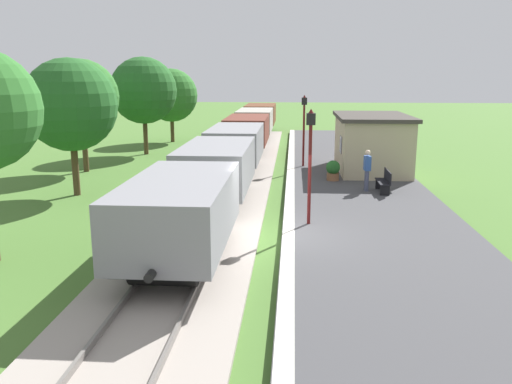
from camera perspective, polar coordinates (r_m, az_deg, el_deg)
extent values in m
plane|color=#47702D|center=(16.08, 2.13, -5.32)|extent=(160.00, 160.00, 0.00)
cube|color=#424244|center=(16.26, 13.52, -5.01)|extent=(6.00, 60.00, 0.25)
cube|color=silver|center=(16.00, 3.58, -4.48)|extent=(0.36, 60.00, 0.01)
cube|color=#9E9389|center=(16.32, -6.35, -4.90)|extent=(3.80, 60.00, 0.12)
cube|color=slate|center=(16.16, -3.84, -4.54)|extent=(0.07, 60.00, 0.14)
cube|color=slate|center=(16.42, -8.84, -4.39)|extent=(0.07, 60.00, 0.14)
cube|color=gray|center=(13.61, -8.34, -1.89)|extent=(2.50, 5.60, 1.60)
cube|color=black|center=(13.78, -8.25, -4.51)|extent=(2.10, 5.15, 0.50)
cylinder|color=black|center=(15.53, -6.83, -3.44)|extent=(1.56, 0.84, 0.84)
cylinder|color=black|center=(12.22, -10.00, -8.11)|extent=(1.56, 0.84, 0.84)
cylinder|color=black|center=(16.57, -6.10, -1.49)|extent=(0.20, 0.30, 0.20)
cylinder|color=black|center=(11.08, -11.51, -9.00)|extent=(0.20, 0.30, 0.20)
cube|color=gray|center=(19.96, -4.32, 2.89)|extent=(2.50, 5.60, 1.60)
cube|color=black|center=(20.08, -4.28, 1.07)|extent=(2.10, 5.15, 0.50)
cylinder|color=black|center=(21.87, -3.60, 1.38)|extent=(1.56, 0.84, 0.84)
cylinder|color=black|center=(18.40, -5.08, -0.83)|extent=(1.56, 0.84, 0.84)
cylinder|color=black|center=(22.95, -3.22, 2.56)|extent=(0.20, 0.30, 0.20)
cylinder|color=black|center=(17.24, -5.70, -0.92)|extent=(0.20, 0.30, 0.20)
cube|color=gray|center=(26.43, -2.24, 5.35)|extent=(2.50, 5.60, 1.60)
cube|color=black|center=(26.52, -2.22, 3.96)|extent=(2.10, 5.15, 0.50)
cylinder|color=black|center=(28.32, -1.82, 4.01)|extent=(1.56, 0.84, 0.84)
cylinder|color=black|center=(24.81, -2.67, 2.75)|extent=(1.56, 0.84, 0.84)
cylinder|color=black|center=(29.42, -1.59, 4.84)|extent=(0.20, 0.30, 0.20)
cylinder|color=black|center=(23.63, -3.01, 2.86)|extent=(0.20, 0.30, 0.20)
cube|color=brown|center=(32.95, -0.97, 6.83)|extent=(2.50, 5.60, 1.60)
cube|color=black|center=(33.03, -0.97, 5.71)|extent=(2.10, 5.15, 0.50)
cylinder|color=black|center=(34.83, -0.70, 5.67)|extent=(1.56, 0.84, 0.84)
cylinder|color=black|center=(31.29, -1.25, 4.86)|extent=(1.56, 0.84, 0.84)
cylinder|color=black|center=(35.94, -0.55, 6.29)|extent=(0.20, 0.30, 0.20)
cylinder|color=black|center=(30.11, -1.46, 5.02)|extent=(0.20, 0.30, 0.20)
cube|color=gray|center=(39.50, -0.12, 7.83)|extent=(2.50, 5.60, 1.60)
cube|color=black|center=(39.56, -0.12, 6.89)|extent=(2.10, 5.15, 0.50)
cylinder|color=black|center=(41.37, 0.07, 6.80)|extent=(1.56, 0.84, 0.84)
cylinder|color=black|center=(37.81, -0.32, 6.23)|extent=(1.56, 0.84, 0.84)
cylinder|color=black|center=(42.49, 0.18, 7.30)|extent=(0.20, 0.30, 0.20)
cylinder|color=black|center=(36.64, -0.46, 6.41)|extent=(0.20, 0.30, 0.20)
cube|color=brown|center=(46.06, 0.49, 8.53)|extent=(2.50, 5.60, 1.60)
cube|color=black|center=(46.12, 0.49, 7.73)|extent=(2.10, 5.15, 0.50)
cylinder|color=black|center=(47.92, 0.63, 7.62)|extent=(1.56, 0.84, 0.84)
cylinder|color=black|center=(44.36, 0.34, 7.20)|extent=(1.56, 0.84, 0.84)
cylinder|color=black|center=(49.05, 0.71, 8.03)|extent=(0.20, 0.30, 0.20)
cylinder|color=black|center=(43.19, 0.24, 7.38)|extent=(0.20, 0.30, 0.20)
cube|color=tan|center=(26.79, 12.49, 5.09)|extent=(3.20, 5.50, 2.60)
cube|color=#3D3833|center=(26.65, 12.64, 8.06)|extent=(3.50, 5.80, 0.18)
cube|color=black|center=(25.50, 9.26, 5.15)|extent=(0.03, 0.90, 0.80)
cube|color=black|center=(21.96, 13.68, 1.11)|extent=(0.42, 1.50, 0.04)
cube|color=black|center=(21.94, 14.21, 1.73)|extent=(0.04, 1.50, 0.45)
cube|color=black|center=(21.42, 13.91, 0.18)|extent=(0.38, 0.06, 0.42)
cube|color=black|center=(22.58, 13.41, 0.85)|extent=(0.38, 0.06, 0.42)
cube|color=black|center=(31.37, 10.85, 4.67)|extent=(0.42, 1.50, 0.04)
cube|color=black|center=(31.36, 11.21, 5.10)|extent=(0.04, 1.50, 0.45)
cube|color=black|center=(30.81, 10.96, 4.09)|extent=(0.38, 0.06, 0.42)
cube|color=black|center=(31.99, 10.71, 4.41)|extent=(0.38, 0.06, 0.42)
cylinder|color=#474C66|center=(22.02, 12.04, 1.20)|extent=(0.15, 0.15, 0.86)
cylinder|color=#474C66|center=(22.17, 11.94, 1.28)|extent=(0.15, 0.15, 0.86)
cube|color=#2D5199|center=(21.96, 12.08, 3.11)|extent=(0.28, 0.40, 0.60)
sphere|color=beige|center=(21.89, 12.13, 4.24)|extent=(0.22, 0.22, 0.22)
cylinder|color=brown|center=(24.04, 8.40, 1.68)|extent=(0.56, 0.56, 0.34)
sphere|color=#235B23|center=(23.97, 8.43, 2.68)|extent=(0.64, 0.64, 0.64)
cylinder|color=#591414|center=(16.66, 5.88, 1.83)|extent=(0.11, 0.11, 3.20)
cube|color=black|center=(16.41, 6.03, 7.94)|extent=(0.28, 0.28, 0.36)
sphere|color=#F2E5BF|center=(16.41, 6.03, 7.94)|extent=(0.20, 0.20, 0.20)
cone|color=#591414|center=(16.39, 6.05, 8.78)|extent=(0.20, 0.20, 0.16)
cylinder|color=#591414|center=(27.42, 5.23, 6.15)|extent=(0.11, 0.11, 3.20)
cube|color=black|center=(27.27, 5.31, 9.86)|extent=(0.28, 0.28, 0.36)
sphere|color=#F2E5BF|center=(27.27, 5.31, 9.86)|extent=(0.20, 0.20, 0.20)
cone|color=#591414|center=(27.26, 5.32, 10.37)|extent=(0.20, 0.20, 0.16)
cylinder|color=#4C3823|center=(23.08, -19.15, 2.54)|extent=(0.28, 0.28, 2.35)
sphere|color=#235B23|center=(22.79, -19.63, 8.96)|extent=(3.78, 3.78, 3.78)
cylinder|color=#4C3823|center=(28.57, -18.20, 4.56)|extent=(0.28, 0.28, 2.45)
sphere|color=#2D6B28|center=(28.34, -18.57, 9.86)|extent=(3.79, 3.79, 3.79)
cylinder|color=#4C3823|center=(33.89, -11.99, 6.12)|extent=(0.28, 0.28, 2.45)
sphere|color=#235B23|center=(33.70, -12.21, 10.80)|extent=(4.12, 4.12, 4.12)
cylinder|color=#4C3823|center=(39.81, -9.14, 6.86)|extent=(0.28, 0.28, 2.00)
sphere|color=#2D6B28|center=(39.64, -9.27, 10.40)|extent=(3.89, 3.89, 3.89)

